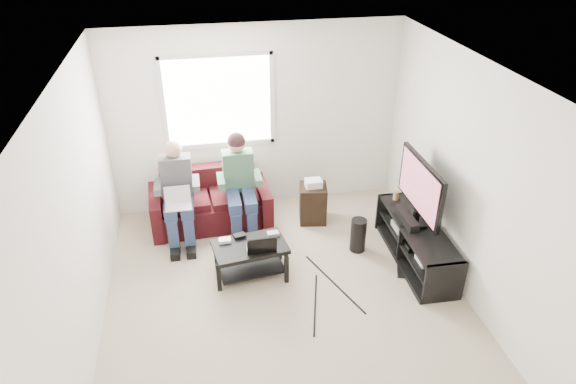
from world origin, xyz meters
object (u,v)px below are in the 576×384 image
(sofa, at_px, (210,204))
(tv_stand, at_px, (416,245))
(coffee_table, at_px, (250,253))
(end_table, at_px, (313,202))
(subwoofer, at_px, (358,235))
(tv, at_px, (420,188))

(sofa, xyz_separation_m, tv_stand, (2.43, -1.37, -0.05))
(coffee_table, bearing_deg, sofa, 107.64)
(sofa, relative_size, end_table, 2.56)
(coffee_table, bearing_deg, subwoofer, 9.13)
(tv_stand, height_order, tv, tv)
(sofa, height_order, coffee_table, sofa)
(tv, bearing_deg, tv_stand, -88.53)
(end_table, bearing_deg, tv, -45.50)
(tv_stand, bearing_deg, end_table, 131.97)
(coffee_table, relative_size, end_table, 1.42)
(tv, height_order, subwoofer, tv)
(subwoofer, bearing_deg, end_table, 116.83)
(coffee_table, relative_size, tv, 0.83)
(subwoofer, bearing_deg, coffee_table, -170.87)
(sofa, distance_m, end_table, 1.42)
(end_table, bearing_deg, coffee_table, -134.47)
(sofa, distance_m, tv_stand, 2.79)
(sofa, distance_m, coffee_table, 1.31)
(coffee_table, xyz_separation_m, tv, (2.03, -0.02, 0.67))
(tv, bearing_deg, end_table, 134.50)
(tv, relative_size, subwoofer, 2.45)
(end_table, bearing_deg, sofa, 171.01)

